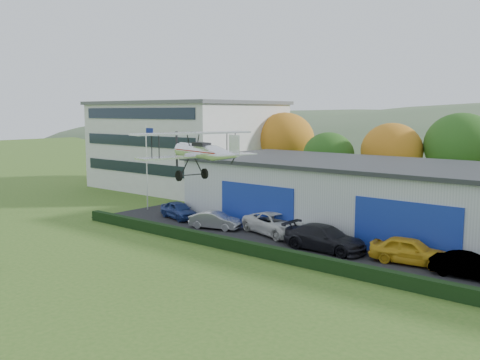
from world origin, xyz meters
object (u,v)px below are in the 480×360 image
Objects in this scene: hangar at (439,203)px; car_3 at (325,238)px; car_5 at (469,266)px; biplane at (202,150)px; car_1 at (215,220)px; car_2 at (276,224)px; flagpole at (147,159)px; office_block at (187,145)px; car_4 at (410,251)px; car_0 at (179,210)px.

hangar is 7.09× the size of car_3.
car_5 is 16.17m from biplane.
car_1 is 0.70× the size of car_2.
flagpole is at bearing 62.82° from car_1.
office_block reaches higher than hangar.
office_block is 4.34× the size of car_4.
office_block is 3.60× the size of car_3.
car_3 reaches higher than car_4.
car_2 is 1.42× the size of car_5.
car_2 is at bearing -30.11° from office_block.
car_1 is 15.52m from car_4.
office_block is 4.79× the size of car_0.
car_3 is (9.96, -0.08, 0.16)m from car_1.
hangar is 11.85m from car_2.
hangar is at bearing -55.89° from car_0.
car_0 is at bearing 109.83° from car_2.
flagpole reaches higher than car_3.
flagpole is 20.12m from biplane.
car_3 reaches higher than car_5.
hangar is at bearing 78.66° from biplane.
hangar is 8.56× the size of car_4.
car_1 is at bearing 84.45° from car_4.
office_block reaches higher than car_2.
car_5 is (29.35, -1.92, -4.06)m from flagpole.
hangar is 33.84m from office_block.
flagpole is at bearing 79.46° from car_4.
car_2 is at bearing 73.65° from car_3.
car_0 is 5.11m from car_1.
car_0 is at bearing -10.98° from flagpole.
hangar is 9.40m from car_3.
car_2 is 1.23× the size of car_4.
car_3 is (5.10, -1.51, 0.02)m from car_2.
car_5 is at bearing -3.75° from flagpole.
office_block reaches higher than car_3.
flagpole reaches higher than hangar.
car_0 is 9.91m from car_2.
office_block reaches higher than car_0.
car_4 is at bearing -3.00° from flagpole.
car_3 is at bearing -5.57° from flagpole.
office_block is 2.57× the size of flagpole.
car_3 is at bearing 83.86° from biplane.
car_2 is at bearing -90.42° from car_1.
flagpole is 1.95× the size of car_1.
biplane reaches higher than car_5.
car_3 is (14.99, -0.96, 0.10)m from car_0.
car_5 is at bearing -77.60° from car_0.
hangar is at bearing 13.51° from flagpole.
biplane reaches higher than hangar.
car_5 is at bearing -106.56° from car_4.
car_5 is at bearing -21.71° from office_block.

